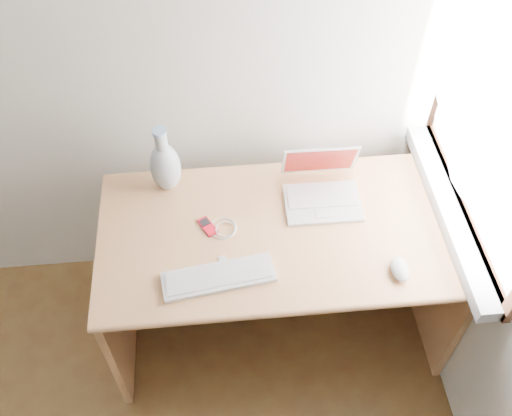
{
  "coord_description": "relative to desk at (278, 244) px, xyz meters",
  "views": [
    {
      "loc": [
        0.8,
        -0.04,
        2.51
      ],
      "look_at": [
        0.93,
        1.35,
        0.82
      ],
      "focal_mm": 40.0,
      "sensor_mm": 36.0,
      "label": 1
    }
  ],
  "objects": [
    {
      "name": "mouse",
      "position": [
        0.4,
        -0.32,
        0.24
      ],
      "size": [
        0.07,
        0.11,
        0.04
      ],
      "primitive_type": "ellipsoid",
      "rotation": [
        0.0,
        0.0,
        -0.0
      ],
      "color": "white",
      "rests_on": "desk"
    },
    {
      "name": "window",
      "position": [
        0.69,
        -0.08,
        0.74
      ],
      "size": [
        0.11,
        0.99,
        1.1
      ],
      "color": "silver",
      "rests_on": "right_wall"
    },
    {
      "name": "external_keyboard",
      "position": [
        -0.26,
        -0.29,
        0.23
      ],
      "size": [
        0.42,
        0.18,
        0.02
      ],
      "rotation": [
        0.0,
        0.0,
        0.13
      ],
      "color": "white",
      "rests_on": "desk"
    },
    {
      "name": "vase",
      "position": [
        -0.44,
        0.18,
        0.34
      ],
      "size": [
        0.12,
        0.12,
        0.31
      ],
      "color": "silver",
      "rests_on": "desk"
    },
    {
      "name": "remote",
      "position": [
        -0.23,
        -0.23,
        0.22
      ],
      "size": [
        0.05,
        0.08,
        0.01
      ],
      "primitive_type": "cube",
      "rotation": [
        0.0,
        0.0,
        0.25
      ],
      "color": "white",
      "rests_on": "desk"
    },
    {
      "name": "laptop",
      "position": [
        0.18,
        0.07,
        0.27
      ],
      "size": [
        0.31,
        0.25,
        0.21
      ],
      "rotation": [
        0.0,
        0.0,
        -0.02
      ],
      "color": "white",
      "rests_on": "desk"
    },
    {
      "name": "cable_coil",
      "position": [
        -0.23,
        -0.06,
        0.22
      ],
      "size": [
        0.13,
        0.13,
        0.01
      ],
      "primitive_type": "torus",
      "rotation": [
        0.0,
        0.0,
        -0.25
      ],
      "color": "white",
      "rests_on": "desk"
    },
    {
      "name": "ipod",
      "position": [
        -0.29,
        -0.05,
        0.22
      ],
      "size": [
        0.08,
        0.1,
        0.01
      ],
      "rotation": [
        0.0,
        0.0,
        0.49
      ],
      "color": "#AC0B1C",
      "rests_on": "desk"
    },
    {
      "name": "desk",
      "position": [
        0.0,
        0.0,
        0.0
      ],
      "size": [
        1.43,
        0.71,
        0.76
      ],
      "color": "tan",
      "rests_on": "floor"
    }
  ]
}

